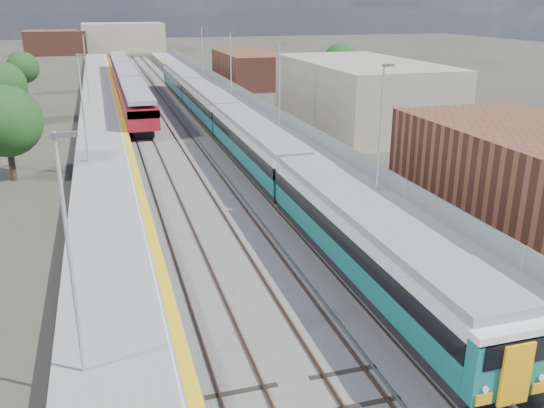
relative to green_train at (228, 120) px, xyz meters
name	(u,v)px	position (x,y,z in m)	size (l,w,h in m)	color
ground	(195,125)	(-1.50, 9.34, -2.09)	(320.00, 320.00, 0.00)	#47443A
ballast_bed	(169,121)	(-3.75, 11.84, -2.06)	(10.50, 155.00, 0.06)	#565451
tracks	(173,117)	(-3.15, 13.51, -1.98)	(8.96, 160.00, 0.17)	#4C3323
platform_right	(239,113)	(3.78, 11.83, -1.55)	(4.70, 155.00, 8.52)	slate
platform_left	(102,120)	(-10.55, 11.83, -1.57)	(4.30, 155.00, 8.52)	slate
buildings	(50,8)	(-19.62, 97.93, 8.61)	(72.00, 185.50, 40.00)	brown
green_train	(228,120)	(0.00, 0.00, 0.00)	(2.69, 75.12, 2.97)	black
red_train	(126,80)	(-7.00, 31.09, 0.03)	(2.84, 57.66, 3.59)	black
tree_a	(5,121)	(-16.79, -6.51, 2.08)	(4.89, 4.89, 6.62)	#382619
tree_b	(3,85)	(-19.75, 14.86, 1.88)	(4.66, 4.66, 6.31)	#382619
tree_c	(23,68)	(-20.09, 36.10, 1.50)	(4.21, 4.21, 5.71)	#382619
tree_d	(340,62)	(21.61, 26.40, 2.07)	(4.87, 4.87, 6.60)	#382619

